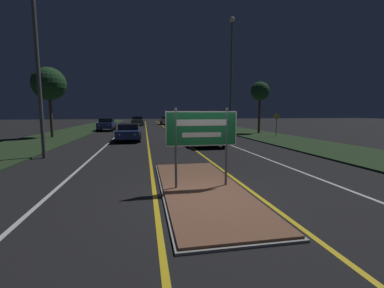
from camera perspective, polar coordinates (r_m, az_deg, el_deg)
ground_plane at (r=7.12m, az=3.10°, el=-11.36°), size 160.00×160.00×0.00m
median_island at (r=7.63m, az=2.09°, el=-9.76°), size 2.36×6.74×0.10m
verge_left at (r=27.80m, az=-27.03°, el=1.76°), size 5.00×100.00×0.08m
verge_right at (r=28.87m, az=12.12°, el=2.55°), size 5.00×100.00×0.08m
centre_line_yellow_left at (r=31.64m, az=-10.11°, el=2.91°), size 0.12×70.00×0.01m
centre_line_yellow_right at (r=31.78m, az=-5.16°, el=3.01°), size 0.12×70.00×0.01m
lane_line_white_left at (r=31.75m, az=-15.23°, el=2.79°), size 0.12×70.00×0.01m
lane_line_white_right at (r=32.17m, az=-0.13°, el=3.09°), size 0.12×70.00×0.01m
edge_line_white_left at (r=32.13m, az=-20.57°, el=2.63°), size 0.10×70.00×0.01m
edge_line_white_right at (r=32.84m, az=5.03°, el=3.15°), size 0.10×70.00×0.01m
highway_sign at (r=7.32m, az=2.16°, el=2.70°), size 2.06×0.07×2.28m
streetlight_left_near at (r=14.96m, az=-31.53°, el=21.32°), size 0.62×0.62×8.76m
streetlight_right_near at (r=25.23m, az=8.74°, el=16.93°), size 0.48×0.48×10.88m
car_receding_0 at (r=17.52m, az=3.17°, el=2.15°), size 1.98×4.49×1.39m
car_receding_1 at (r=28.30m, az=5.04°, el=3.95°), size 1.89×4.47×1.33m
car_receding_2 at (r=35.79m, az=-3.60°, el=4.77°), size 1.88×4.42×1.54m
car_receding_3 at (r=47.78m, az=-5.74°, el=5.30°), size 2.04×4.80×1.48m
car_approaching_0 at (r=20.97m, az=-13.84°, el=2.67°), size 1.84×4.55×1.32m
car_approaching_1 at (r=32.77m, az=-18.45°, el=4.20°), size 1.87×4.13×1.51m
car_approaching_2 at (r=45.19m, az=-12.00°, el=5.12°), size 2.03×4.75×1.55m
warning_sign at (r=24.42m, az=18.26°, el=4.58°), size 0.60×0.06×2.07m
roadside_palm_left at (r=25.53m, az=-29.21°, el=11.55°), size 2.78×2.78×5.96m
roadside_palm_right at (r=27.82m, az=14.88°, el=11.15°), size 1.91×1.91×5.28m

